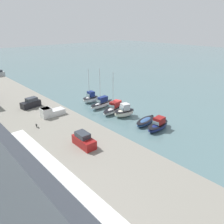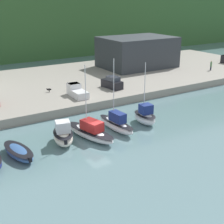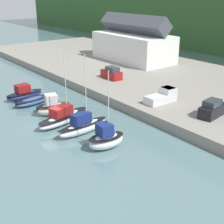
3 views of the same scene
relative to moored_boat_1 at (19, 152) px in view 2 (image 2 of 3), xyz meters
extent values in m
plane|color=slate|center=(9.10, -1.71, -0.56)|extent=(320.00, 320.00, 0.00)
cube|color=gray|center=(9.10, 24.09, 0.10)|extent=(112.58, 30.84, 1.32)
cube|color=#2D3338|center=(35.78, 27.17, 4.19)|extent=(16.15, 11.60, 6.86)
cube|color=slate|center=(35.78, 21.43, 4.19)|extent=(15.34, 0.10, 4.12)
ellipsoid|color=#33568E|center=(0.00, 0.01, -0.04)|extent=(2.89, 5.95, 1.05)
ellipsoid|color=black|center=(0.00, 0.01, 0.33)|extent=(2.99, 6.07, 0.12)
cube|color=black|center=(0.44, -2.66, 0.17)|extent=(0.40, 0.34, 0.56)
ellipsoid|color=white|center=(5.52, 0.52, 0.25)|extent=(3.30, 4.89, 1.62)
ellipsoid|color=black|center=(5.52, 0.52, 0.81)|extent=(3.41, 5.00, 0.12)
cube|color=silver|center=(5.46, 0.31, 1.71)|extent=(2.00, 1.95, 1.30)
cube|color=#8CA5B2|center=(5.71, 1.20, 1.51)|extent=(1.45, 0.49, 0.65)
cube|color=black|center=(4.96, -1.53, 0.57)|extent=(0.42, 0.37, 0.56)
ellipsoid|color=silver|center=(8.95, 0.19, 0.04)|extent=(3.95, 8.14, 1.20)
ellipsoid|color=black|center=(8.95, 0.19, 0.46)|extent=(4.07, 8.31, 0.12)
cube|color=maroon|center=(9.05, -0.20, 1.24)|extent=(2.21, 3.05, 1.20)
cube|color=#8CA5B2|center=(8.68, 1.29, 1.06)|extent=(1.42, 0.44, 0.60)
cylinder|color=silver|center=(8.81, 0.76, 4.62)|extent=(0.10, 0.10, 7.96)
ellipsoid|color=white|center=(13.01, 0.54, 0.12)|extent=(2.12, 6.85, 1.36)
ellipsoid|color=black|center=(13.01, 0.54, 0.59)|extent=(2.19, 6.99, 0.12)
cube|color=navy|center=(13.04, 0.21, 1.41)|extent=(1.38, 2.45, 1.24)
cube|color=#8CA5B2|center=(12.93, 1.53, 1.23)|extent=(1.09, 0.18, 0.62)
cylinder|color=silver|center=(12.97, 1.05, 4.83)|extent=(0.10, 0.10, 8.07)
ellipsoid|color=silver|center=(17.67, 0.43, 0.22)|extent=(2.46, 4.24, 1.57)
ellipsoid|color=black|center=(17.67, 0.43, 0.78)|extent=(2.55, 4.33, 0.12)
cube|color=navy|center=(17.65, 0.23, 1.66)|extent=(1.70, 1.56, 1.29)
cube|color=#8CA5B2|center=(17.73, 1.09, 1.46)|extent=(1.43, 0.22, 0.65)
cylinder|color=silver|center=(17.70, 0.73, 4.49)|extent=(0.10, 0.10, 6.95)
cube|color=black|center=(20.99, 14.42, 1.46)|extent=(2.37, 4.41, 1.40)
cube|color=#333842|center=(21.04, 14.10, 2.54)|extent=(1.84, 2.50, 0.76)
cube|color=silver|center=(13.50, 12.39, 1.31)|extent=(2.07, 3.55, 1.10)
cube|color=silver|center=(13.54, 14.41, 1.71)|extent=(1.94, 1.93, 1.90)
cube|color=#2D333D|center=(13.54, 14.41, 2.41)|extent=(1.83, 1.66, 0.50)
cylinder|color=#232838|center=(47.43, 15.26, 1.19)|extent=(0.32, 0.32, 0.85)
cylinder|color=#4C7A4C|center=(47.43, 15.26, 2.14)|extent=(0.40, 0.40, 1.05)
sphere|color=tan|center=(47.43, 15.26, 2.78)|extent=(0.24, 0.24, 0.24)
cylinder|color=black|center=(10.49, 17.86, 0.90)|extent=(0.12, 0.12, 0.28)
ellipsoid|color=black|center=(10.49, 17.86, 1.22)|extent=(0.85, 0.50, 0.36)
sphere|color=black|center=(10.15, 17.96, 1.33)|extent=(0.22, 0.22, 0.22)
camera|label=1|loc=(-24.94, 31.44, 18.21)|focal=35.00mm
camera|label=2|loc=(-7.40, -31.37, 15.79)|focal=50.00mm
camera|label=3|loc=(41.78, -17.49, 15.44)|focal=50.00mm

